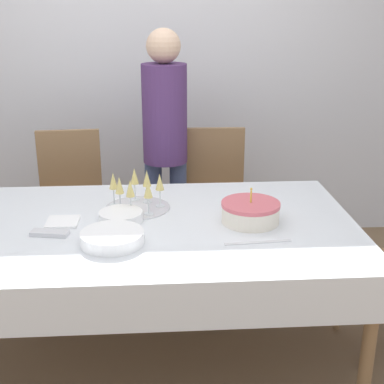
% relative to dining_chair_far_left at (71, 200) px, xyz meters
% --- Properties ---
extents(ground_plane, '(12.00, 12.00, 0.00)m').
position_rel_dining_chair_far_left_xyz_m(ground_plane, '(0.47, -0.91, -0.53)').
color(ground_plane, brown).
extents(wall_back, '(8.00, 0.05, 2.70)m').
position_rel_dining_chair_far_left_xyz_m(wall_back, '(0.47, 0.68, 0.82)').
color(wall_back, silver).
rests_on(wall_back, ground_plane).
extents(dining_table, '(2.08, 1.17, 0.74)m').
position_rel_dining_chair_far_left_xyz_m(dining_table, '(0.47, -0.91, 0.10)').
color(dining_table, white).
rests_on(dining_table, ground_plane).
extents(dining_chair_far_left, '(0.45, 0.45, 0.97)m').
position_rel_dining_chair_far_left_xyz_m(dining_chair_far_left, '(0.00, 0.00, 0.00)').
color(dining_chair_far_left, olive).
rests_on(dining_chair_far_left, ground_plane).
extents(dining_chair_far_right, '(0.43, 0.43, 0.97)m').
position_rel_dining_chair_far_left_xyz_m(dining_chair_far_right, '(0.93, 0.00, 0.00)').
color(dining_chair_far_right, olive).
rests_on(dining_chair_far_right, ground_plane).
extents(birthday_cake, '(0.28, 0.28, 0.17)m').
position_rel_dining_chair_far_left_xyz_m(birthday_cake, '(1.00, -0.92, 0.25)').
color(birthday_cake, silver).
rests_on(birthday_cake, dining_table).
extents(champagne_tray, '(0.33, 0.33, 0.18)m').
position_rel_dining_chair_far_left_xyz_m(champagne_tray, '(0.45, -0.70, 0.29)').
color(champagne_tray, silver).
rests_on(champagne_tray, dining_table).
extents(plate_stack_main, '(0.28, 0.28, 0.06)m').
position_rel_dining_chair_far_left_xyz_m(plate_stack_main, '(0.36, -1.12, 0.23)').
color(plate_stack_main, white).
rests_on(plate_stack_main, dining_table).
extents(plate_stack_dessert, '(0.21, 0.21, 0.05)m').
position_rel_dining_chair_far_left_xyz_m(plate_stack_dessert, '(0.38, -0.87, 0.23)').
color(plate_stack_dessert, white).
rests_on(plate_stack_dessert, dining_table).
extents(cake_knife, '(0.30, 0.04, 0.00)m').
position_rel_dining_chair_far_left_xyz_m(cake_knife, '(0.99, -1.16, 0.20)').
color(cake_knife, silver).
rests_on(cake_knife, dining_table).
extents(fork_pile, '(0.18, 0.09, 0.02)m').
position_rel_dining_chair_far_left_xyz_m(fork_pile, '(0.07, -1.01, 0.21)').
color(fork_pile, silver).
rests_on(fork_pile, dining_table).
extents(napkin_pile, '(0.15, 0.15, 0.01)m').
position_rel_dining_chair_far_left_xyz_m(napkin_pile, '(0.10, -0.87, 0.21)').
color(napkin_pile, white).
rests_on(napkin_pile, dining_table).
extents(person_standing, '(0.28, 0.28, 1.59)m').
position_rel_dining_chair_far_left_xyz_m(person_standing, '(0.61, 0.04, 0.42)').
color(person_standing, '#3F4C72').
rests_on(person_standing, ground_plane).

